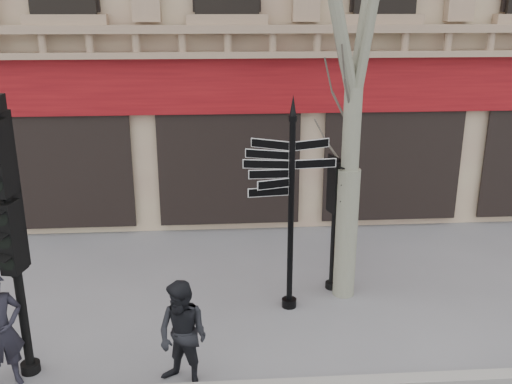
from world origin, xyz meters
TOP-DOWN VIEW (x-y plane):
  - ground at (0.00, 0.00)m, footprint 80.00×80.00m
  - fingerpost at (0.99, 1.02)m, footprint 1.75×1.75m
  - traffic_signal_main at (-3.21, -0.67)m, footprint 0.53×0.43m
  - traffic_signal_secondary at (1.92, 1.69)m, footprint 0.51×0.42m
  - pedestrian_a at (-3.45, -0.98)m, footprint 0.79×0.74m
  - pedestrian_b at (-0.84, -1.16)m, footprint 1.02×0.97m

SIDE VIEW (x-z plane):
  - ground at x=0.00m, z-range 0.00..0.00m
  - pedestrian_b at x=-0.84m, z-range 0.00..1.66m
  - pedestrian_a at x=-3.45m, z-range 0.00..1.82m
  - traffic_signal_secondary at x=1.92m, z-range 0.52..3.13m
  - fingerpost at x=0.99m, z-range 0.68..4.62m
  - traffic_signal_main at x=-3.21m, z-range 0.56..4.78m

